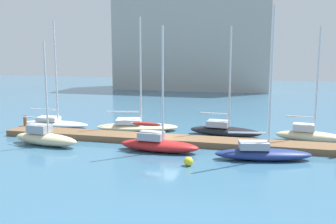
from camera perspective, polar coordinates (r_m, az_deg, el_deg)
name	(u,v)px	position (r m, az deg, el deg)	size (l,w,h in m)	color
ground_plane	(161,142)	(29.60, -0.97, -4.43)	(120.00, 120.00, 0.00)	#386684
dock_pier	(161,139)	(29.55, -0.97, -4.00)	(25.41, 2.17, 0.46)	brown
dock_piling_near_end	(25,123)	(35.49, -20.08, -1.54)	(0.28, 0.28, 1.39)	brown
sailboat_0	(54,122)	(36.59, -16.25, -1.42)	(6.36, 2.06, 9.41)	white
sailboat_1	(45,137)	(30.00, -17.51, -3.52)	(5.57, 2.26, 7.49)	beige
sailboat_2	(136,125)	(33.76, -4.66, -1.96)	(7.38, 4.01, 9.57)	beige
sailboat_3	(158,143)	(26.95, -1.50, -4.54)	(5.67, 1.91, 8.50)	#B21E1E
sailboat_4	(224,130)	(31.96, 8.21, -2.55)	(5.96, 2.43, 8.73)	black
sailboat_5	(262,152)	(25.67, 13.57, -5.65)	(6.30, 2.75, 9.60)	navy
sailboat_6	(310,134)	(31.48, 19.95, -3.08)	(5.25, 2.02, 8.57)	beige
mooring_buoy_yellow	(188,161)	(23.82, 3.00, -7.19)	(0.56, 0.56, 0.56)	yellow
harbor_building_distant	(193,35)	(67.47, 3.59, 11.07)	(25.77, 8.76, 18.16)	#ADA89E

